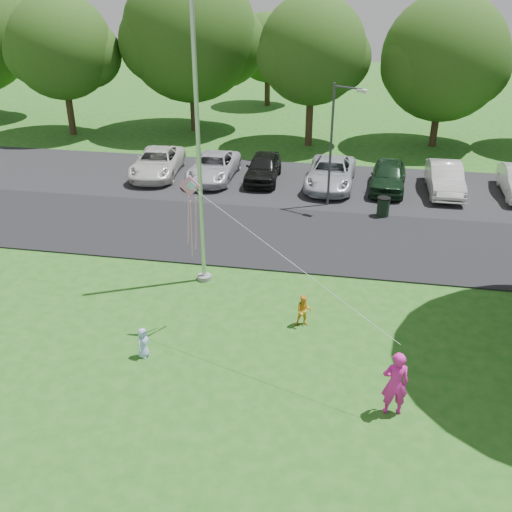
% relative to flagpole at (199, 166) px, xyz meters
% --- Properties ---
extents(ground, '(120.00, 120.00, 0.00)m').
position_rel_flagpole_xyz_m(ground, '(3.50, -5.00, -4.17)').
color(ground, '#215C18').
rests_on(ground, ground).
extents(park_road, '(60.00, 6.00, 0.06)m').
position_rel_flagpole_xyz_m(park_road, '(3.50, 4.00, -4.14)').
color(park_road, black).
rests_on(park_road, ground).
extents(parking_strip, '(42.00, 7.00, 0.06)m').
position_rel_flagpole_xyz_m(parking_strip, '(3.50, 10.50, -4.14)').
color(parking_strip, black).
rests_on(parking_strip, ground).
extents(flagpole, '(0.50, 0.50, 10.00)m').
position_rel_flagpole_xyz_m(flagpole, '(0.00, 0.00, 0.00)').
color(flagpole, '#B7BABF').
rests_on(flagpole, ground).
extents(street_lamp, '(1.46, 0.78, 5.56)m').
position_rel_flagpole_xyz_m(street_lamp, '(4.00, 7.75, -0.83)').
color(street_lamp, '#3F3F44').
rests_on(street_lamp, ground).
extents(trash_can, '(0.57, 0.57, 0.91)m').
position_rel_flagpole_xyz_m(trash_can, '(6.29, 6.93, -3.71)').
color(trash_can, black).
rests_on(trash_can, ground).
extents(tree_row, '(64.35, 11.94, 10.88)m').
position_rel_flagpole_xyz_m(tree_row, '(5.09, 19.23, 1.55)').
color(tree_row, '#332316').
rests_on(tree_row, ground).
extents(horizon_trees, '(77.46, 7.20, 7.02)m').
position_rel_flagpole_xyz_m(horizon_trees, '(7.56, 28.88, 0.14)').
color(horizon_trees, '#332316').
rests_on(horizon_trees, ground).
extents(parked_cars, '(20.20, 5.14, 1.42)m').
position_rel_flagpole_xyz_m(parked_cars, '(2.59, 10.50, -3.42)').
color(parked_cars, silver).
rests_on(parked_cars, ground).
extents(woman, '(0.71, 0.52, 1.79)m').
position_rel_flagpole_xyz_m(woman, '(6.31, -5.73, -3.27)').
color(woman, '#E51E9F').
rests_on(woman, ground).
extents(child_yellow, '(0.57, 0.48, 1.03)m').
position_rel_flagpole_xyz_m(child_yellow, '(3.75, -2.28, -3.65)').
color(child_yellow, '#F8A227').
rests_on(child_yellow, ground).
extents(child_blue, '(0.42, 0.52, 0.91)m').
position_rel_flagpole_xyz_m(child_blue, '(-0.51, -4.65, -3.71)').
color(child_blue, '#A6BDFF').
rests_on(child_blue, ground).
extents(kite, '(6.06, 3.10, 2.81)m').
position_rel_flagpole_xyz_m(kite, '(0.70, -2.97, -0.12)').
color(kite, pink).
rests_on(kite, ground).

